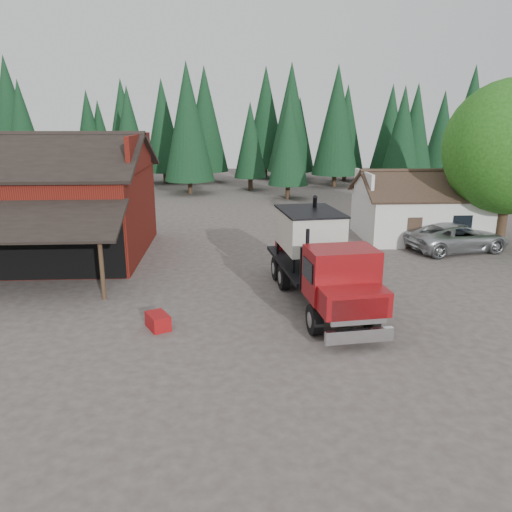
{
  "coord_description": "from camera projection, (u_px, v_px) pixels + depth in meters",
  "views": [
    {
      "loc": [
        0.09,
        -19.45,
        7.99
      ],
      "look_at": [
        1.3,
        2.53,
        1.8
      ],
      "focal_mm": 35.0,
      "sensor_mm": 36.0,
      "label": 1
    }
  ],
  "objects": [
    {
      "name": "deciduous_tree",
      "position": [
        512.0,
        152.0,
        29.74
      ],
      "size": [
        8.0,
        8.0,
        10.2
      ],
      "color": "#382619",
      "rests_on": "ground"
    },
    {
      "name": "ground",
      "position": [
        228.0,
        314.0,
        20.85
      ],
      "size": [
        120.0,
        120.0,
        0.0
      ],
      "primitive_type": "plane",
      "color": "#4C413C",
      "rests_on": "ground"
    },
    {
      "name": "near_pine_b",
      "position": [
        289.0,
        138.0,
        48.41
      ],
      "size": [
        3.96,
        3.96,
        10.4
      ],
      "color": "#382619",
      "rests_on": "ground"
    },
    {
      "name": "farmhouse",
      "position": [
        421.0,
        213.0,
        33.58
      ],
      "size": [
        8.6,
        6.42,
        4.65
      ],
      "color": "silver",
      "rests_on": "ground"
    },
    {
      "name": "red_barn",
      "position": [
        39.0,
        210.0,
        29.05
      ],
      "size": [
        12.8,
        13.63,
        7.18
      ],
      "color": "maroon",
      "rests_on": "ground"
    },
    {
      "name": "near_pine_d",
      "position": [
        188.0,
        122.0,
        51.31
      ],
      "size": [
        5.28,
        5.28,
        13.4
      ],
      "color": "#382619",
      "rests_on": "ground"
    },
    {
      "name": "conifer_backdrop",
      "position": [
        228.0,
        183.0,
        61.22
      ],
      "size": [
        76.0,
        16.0,
        16.0
      ],
      "primitive_type": null,
      "color": "black",
      "rests_on": "ground"
    },
    {
      "name": "equip_box",
      "position": [
        158.0,
        321.0,
        19.38
      ],
      "size": [
        1.13,
        1.3,
        0.6
      ],
      "primitive_type": "cube",
      "rotation": [
        0.0,
        0.0,
        0.48
      ],
      "color": "maroon",
      "rests_on": "ground"
    },
    {
      "name": "feed_truck",
      "position": [
        320.0,
        257.0,
        21.68
      ],
      "size": [
        3.76,
        10.07,
        4.44
      ],
      "rotation": [
        0.0,
        0.0,
        0.12
      ],
      "color": "black",
      "rests_on": "ground"
    },
    {
      "name": "silver_car",
      "position": [
        458.0,
        237.0,
        30.37
      ],
      "size": [
        6.68,
        4.13,
        1.73
      ],
      "primitive_type": "imported",
      "rotation": [
        0.0,
        0.0,
        1.79
      ],
      "color": "#A3A7AB",
      "rests_on": "ground"
    },
    {
      "name": "near_pine_c",
      "position": [
        470.0,
        129.0,
        45.14
      ],
      "size": [
        4.84,
        4.84,
        12.4
      ],
      "color": "#382619",
      "rests_on": "ground"
    }
  ]
}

